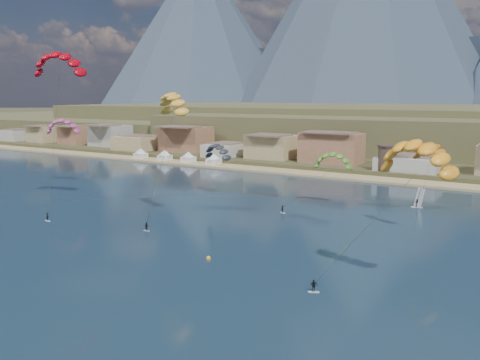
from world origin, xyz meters
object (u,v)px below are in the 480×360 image
(watchtower, at_px, (386,158))
(buoy, at_px, (209,258))
(windsurfer, at_px, (418,201))
(kitesurfer_yellow, at_px, (174,101))
(kitesurfer_orange, at_px, (417,152))
(kitesurfer_red, at_px, (59,61))
(kitesurfer_green, at_px, (333,158))

(watchtower, bearing_deg, buoy, -89.54)
(watchtower, distance_m, buoy, 101.25)
(windsurfer, bearing_deg, kitesurfer_yellow, -135.19)
(kitesurfer_orange, bearing_deg, kitesurfer_yellow, 164.72)
(kitesurfer_orange, xyz_separation_m, windsurfer, (-11.90, 55.13, -17.65))
(kitesurfer_red, distance_m, windsurfer, 89.81)
(kitesurfer_yellow, relative_size, windsurfer, 5.92)
(buoy, bearing_deg, kitesurfer_yellow, 139.96)
(watchtower, height_order, kitesurfer_green, kitesurfer_green)
(watchtower, relative_size, buoy, 11.22)
(kitesurfer_red, distance_m, buoy, 62.59)
(kitesurfer_yellow, bearing_deg, windsurfer, 44.81)
(kitesurfer_yellow, xyz_separation_m, windsurfer, (40.96, 40.69, -23.92))
(windsurfer, bearing_deg, watchtower, 115.72)
(buoy, bearing_deg, kitesurfer_red, 165.21)
(kitesurfer_red, distance_m, kitesurfer_orange, 84.18)
(kitesurfer_green, bearing_deg, windsurfer, 25.43)
(buoy, bearing_deg, windsurfer, 71.49)
(kitesurfer_yellow, distance_m, kitesurfer_green, 41.44)
(watchtower, relative_size, windsurfer, 1.80)
(kitesurfer_yellow, height_order, kitesurfer_orange, kitesurfer_yellow)
(kitesurfer_red, relative_size, windsurfer, 7.90)
(kitesurfer_yellow, height_order, buoy, kitesurfer_yellow)
(kitesurfer_yellow, height_order, windsurfer, kitesurfer_yellow)
(watchtower, relative_size, kitesurfer_green, 0.50)
(watchtower, relative_size, kitesurfer_orange, 0.37)
(kitesurfer_green, xyz_separation_m, windsurfer, (18.45, 8.77, -10.05))
(kitesurfer_orange, bearing_deg, kitesurfer_green, 123.21)
(watchtower, height_order, buoy, watchtower)
(kitesurfer_yellow, xyz_separation_m, buoy, (21.33, -17.92, -25.30))
(kitesurfer_yellow, xyz_separation_m, kitesurfer_orange, (52.85, -14.44, -6.27))
(kitesurfer_red, bearing_deg, buoy, -14.79)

